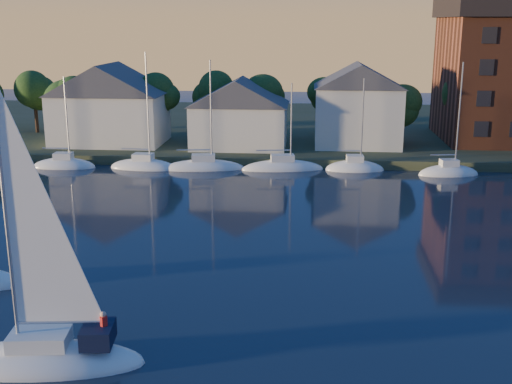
# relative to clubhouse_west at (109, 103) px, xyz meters

# --- Properties ---
(shoreline_land) EXTENTS (160.00, 50.00, 2.00)m
(shoreline_land) POSITION_rel_clubhouse_west_xyz_m (22.00, 17.00, -5.93)
(shoreline_land) COLOR #323921
(shoreline_land) RESTS_ON ground
(wooden_dock) EXTENTS (120.00, 3.00, 1.00)m
(wooden_dock) POSITION_rel_clubhouse_west_xyz_m (22.00, -6.00, -5.93)
(wooden_dock) COLOR brown
(wooden_dock) RESTS_ON ground
(clubhouse_west) EXTENTS (13.65, 9.45, 9.64)m
(clubhouse_west) POSITION_rel_clubhouse_west_xyz_m (0.00, 0.00, 0.00)
(clubhouse_west) COLOR silver
(clubhouse_west) RESTS_ON shoreline_land
(clubhouse_centre) EXTENTS (11.55, 8.40, 8.08)m
(clubhouse_centre) POSITION_rel_clubhouse_west_xyz_m (16.00, -1.00, -0.80)
(clubhouse_centre) COLOR silver
(clubhouse_centre) RESTS_ON shoreline_land
(clubhouse_east) EXTENTS (10.50, 8.40, 9.80)m
(clubhouse_east) POSITION_rel_clubhouse_west_xyz_m (30.00, 1.00, 0.07)
(clubhouse_east) COLOR silver
(clubhouse_east) RESTS_ON shoreline_land
(tree_line) EXTENTS (93.40, 5.40, 8.90)m
(tree_line) POSITION_rel_clubhouse_west_xyz_m (24.00, 5.00, 1.24)
(tree_line) COLOR #362418
(tree_line) RESTS_ON shoreline_land
(moored_fleet) EXTENTS (63.50, 2.40, 12.05)m
(moored_fleet) POSITION_rel_clubhouse_west_xyz_m (10.00, -9.00, -5.83)
(moored_fleet) COLOR white
(moored_fleet) RESTS_ON ground
(hero_sailboat) EXTENTS (9.86, 4.19, 14.81)m
(hero_sailboat) POSITION_rel_clubhouse_west_xyz_m (12.41, -50.38, -5.32)
(hero_sailboat) COLOR white
(hero_sailboat) RESTS_ON ground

